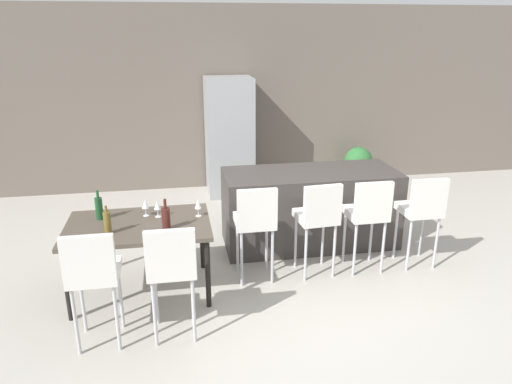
# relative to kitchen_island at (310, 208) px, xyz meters

# --- Properties ---
(ground_plane) EXTENTS (10.00, 10.00, 0.00)m
(ground_plane) POSITION_rel_kitchen_island_xyz_m (-0.22, -0.63, -0.46)
(ground_plane) COLOR #ADA89E
(back_wall) EXTENTS (10.00, 0.12, 2.90)m
(back_wall) POSITION_rel_kitchen_island_xyz_m (-0.22, 2.50, 0.99)
(back_wall) COLOR #665B51
(back_wall) RESTS_ON ground_plane
(kitchen_island) EXTENTS (2.08, 0.83, 0.92)m
(kitchen_island) POSITION_rel_kitchen_island_xyz_m (0.00, 0.00, 0.00)
(kitchen_island) COLOR #383330
(kitchen_island) RESTS_ON ground_plane
(bar_chair_left) EXTENTS (0.40, 0.40, 1.05)m
(bar_chair_left) POSITION_rel_kitchen_island_xyz_m (-0.82, -0.80, 0.24)
(bar_chair_left) COLOR silver
(bar_chair_left) RESTS_ON ground_plane
(bar_chair_middle) EXTENTS (0.43, 0.43, 1.05)m
(bar_chair_middle) POSITION_rel_kitchen_island_xyz_m (-0.15, -0.80, 0.24)
(bar_chair_middle) COLOR silver
(bar_chair_middle) RESTS_ON ground_plane
(bar_chair_right) EXTENTS (0.40, 0.40, 1.05)m
(bar_chair_right) POSITION_rel_kitchen_island_xyz_m (0.40, -0.80, 0.24)
(bar_chair_right) COLOR silver
(bar_chair_right) RESTS_ON ground_plane
(bar_chair_far) EXTENTS (0.40, 0.40, 1.05)m
(bar_chair_far) POSITION_rel_kitchen_island_xyz_m (1.02, -0.80, 0.24)
(bar_chair_far) COLOR silver
(bar_chair_far) RESTS_ON ground_plane
(dining_table) EXTENTS (1.38, 0.91, 0.74)m
(dining_table) POSITION_rel_kitchen_island_xyz_m (-1.98, -0.83, 0.21)
(dining_table) COLOR #4C4238
(dining_table) RESTS_ON ground_plane
(dining_chair_near) EXTENTS (0.40, 0.40, 1.05)m
(dining_chair_near) POSITION_rel_kitchen_island_xyz_m (-2.29, -1.64, 0.24)
(dining_chair_near) COLOR silver
(dining_chair_near) RESTS_ON ground_plane
(dining_chair_far) EXTENTS (0.40, 0.40, 1.05)m
(dining_chair_far) POSITION_rel_kitchen_island_xyz_m (-1.67, -1.64, 0.24)
(dining_chair_far) COLOR silver
(dining_chair_far) RESTS_ON ground_plane
(wine_bottle_corner) EXTENTS (0.07, 0.07, 0.27)m
(wine_bottle_corner) POSITION_rel_kitchen_island_xyz_m (-2.23, -1.01, 0.39)
(wine_bottle_corner) COLOR brown
(wine_bottle_corner) RESTS_ON dining_table
(wine_bottle_middle) EXTENTS (0.07, 0.07, 0.30)m
(wine_bottle_middle) POSITION_rel_kitchen_island_xyz_m (-2.35, -0.64, 0.40)
(wine_bottle_middle) COLOR #194723
(wine_bottle_middle) RESTS_ON dining_table
(wine_bottle_inner) EXTENTS (0.08, 0.08, 0.30)m
(wine_bottle_inner) POSITION_rel_kitchen_island_xyz_m (-1.70, -1.01, 0.39)
(wine_bottle_inner) COLOR #471E19
(wine_bottle_inner) RESTS_ON dining_table
(wine_glass_left) EXTENTS (0.07, 0.07, 0.17)m
(wine_glass_left) POSITION_rel_kitchen_island_xyz_m (-1.79, -0.68, 0.40)
(wine_glass_left) COLOR silver
(wine_glass_left) RESTS_ON dining_table
(wine_glass_right) EXTENTS (0.07, 0.07, 0.17)m
(wine_glass_right) POSITION_rel_kitchen_island_xyz_m (-1.39, -0.73, 0.40)
(wine_glass_right) COLOR silver
(wine_glass_right) RESTS_ON dining_table
(wine_glass_far) EXTENTS (0.07, 0.07, 0.17)m
(wine_glass_far) POSITION_rel_kitchen_island_xyz_m (-1.91, -0.62, 0.40)
(wine_glass_far) COLOR silver
(wine_glass_far) RESTS_ON dining_table
(refrigerator) EXTENTS (0.72, 0.68, 1.84)m
(refrigerator) POSITION_rel_kitchen_island_xyz_m (-0.73, 2.06, 0.46)
(refrigerator) COLOR #939699
(refrigerator) RESTS_ON ground_plane
(potted_plant) EXTENTS (0.47, 0.47, 0.66)m
(potted_plant) POSITION_rel_kitchen_island_xyz_m (1.44, 2.05, -0.07)
(potted_plant) COLOR #996B4C
(potted_plant) RESTS_ON ground_plane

